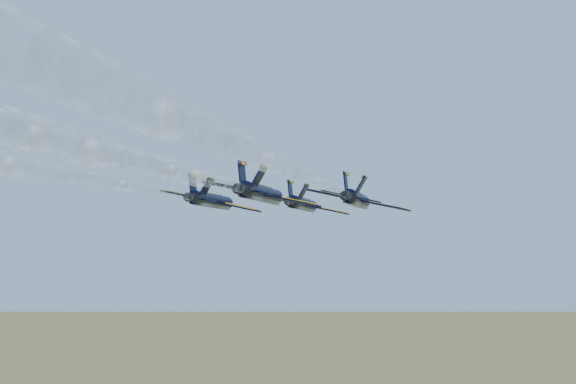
% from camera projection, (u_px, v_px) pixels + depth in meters
% --- Properties ---
extents(jet_lead, '(12.26, 15.89, 4.08)m').
position_uv_depth(jet_lead, '(303.00, 204.00, 104.08)').
color(jet_lead, black).
extents(jet_left, '(12.26, 15.89, 4.08)m').
position_uv_depth(jet_left, '(212.00, 201.00, 94.12)').
color(jet_left, black).
extents(jet_right, '(12.26, 15.89, 4.08)m').
position_uv_depth(jet_right, '(357.00, 200.00, 91.39)').
color(jet_right, black).
extents(jet_slot, '(12.26, 15.89, 4.08)m').
position_uv_depth(jet_slot, '(262.00, 194.00, 79.40)').
color(jet_slot, black).
extents(smoke_trail_lead, '(4.31, 72.50, 2.34)m').
position_uv_depth(smoke_trail_lead, '(140.00, 169.00, 51.25)').
color(smoke_trail_lead, white).
extents(smoke_trail_right, '(4.31, 72.50, 2.34)m').
position_uv_depth(smoke_trail_right, '(215.00, 146.00, 38.55)').
color(smoke_trail_right, white).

